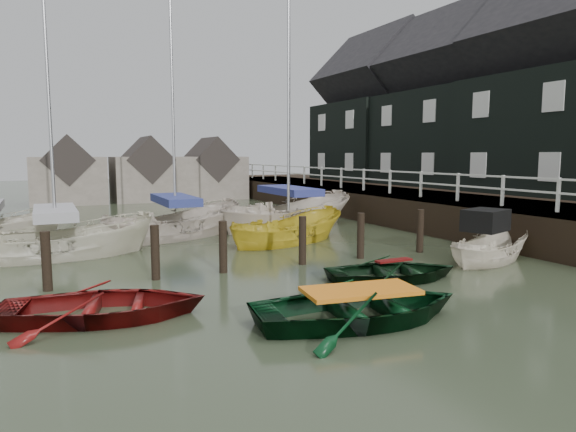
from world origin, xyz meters
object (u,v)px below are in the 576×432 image
rowboat_red (105,318)px  rowboat_green (360,322)px  motorboat (489,257)px  sailboat_a (57,255)px  sailboat_b (176,235)px  sailboat_c (288,241)px  sailboat_d (289,226)px  rowboat_dkgreen (393,280)px

rowboat_red → rowboat_green: 4.94m
motorboat → sailboat_a: (-11.61, 6.27, -0.05)m
sailboat_a → sailboat_b: size_ratio=0.98×
motorboat → sailboat_c: size_ratio=0.42×
sailboat_b → sailboat_a: bearing=95.8°
sailboat_c → sailboat_d: sailboat_d is taller
rowboat_green → sailboat_d: (4.32, 12.07, 0.06)m
rowboat_green → sailboat_d: bearing=-11.3°
rowboat_dkgreen → sailboat_a: bearing=60.8°
rowboat_red → sailboat_c: 9.59m
sailboat_a → sailboat_d: sailboat_d is taller
rowboat_green → motorboat: size_ratio=1.03×
rowboat_red → sailboat_a: 7.03m
sailboat_b → rowboat_red: bearing=136.3°
sailboat_a → sailboat_b: (4.26, 2.29, -0.00)m
rowboat_red → sailboat_a: size_ratio=0.36×
rowboat_dkgreen → motorboat: size_ratio=0.85×
motorboat → sailboat_a: size_ratio=0.37×
rowboat_green → rowboat_dkgreen: size_ratio=1.22×
rowboat_green → motorboat: bearing=-56.8°
rowboat_red → rowboat_green: size_ratio=0.93×
rowboat_red → sailboat_d: size_ratio=0.31×
rowboat_red → motorboat: 10.98m
rowboat_dkgreen → sailboat_d: 9.85m
sailboat_b → sailboat_d: (5.08, 0.47, -0.00)m
motorboat → sailboat_d: 9.31m
sailboat_b → sailboat_d: size_ratio=0.89×
rowboat_green → sailboat_a: sailboat_a is taller
rowboat_dkgreen → motorboat: motorboat is taller
motorboat → sailboat_c: (-3.88, 5.74, -0.10)m
rowboat_dkgreen → sailboat_d: (1.73, 9.69, 0.06)m
motorboat → sailboat_a: 13.20m
rowboat_red → sailboat_d: (8.69, 9.76, 0.06)m
rowboat_red → motorboat: size_ratio=0.96×
rowboat_red → sailboat_c: size_ratio=0.40×
rowboat_green → sailboat_d: sailboat_d is taller
rowboat_dkgreen → sailboat_c: size_ratio=0.35×
rowboat_red → sailboat_b: (3.61, 9.29, 0.06)m
rowboat_green → sailboat_c: size_ratio=0.43×
sailboat_a → sailboat_c: 7.75m
motorboat → sailboat_b: sailboat_b is taller
rowboat_green → rowboat_dkgreen: bearing=-39.0°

